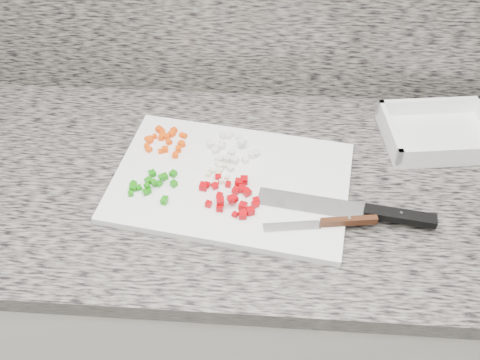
% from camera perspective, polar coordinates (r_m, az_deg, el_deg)
% --- Properties ---
extents(cabinet, '(3.92, 0.62, 0.86)m').
position_cam_1_polar(cabinet, '(1.51, 0.18, -12.24)').
color(cabinet, silver).
rests_on(cabinet, ground).
extents(countertop, '(3.96, 0.64, 0.04)m').
position_cam_1_polar(countertop, '(1.14, 0.23, -0.50)').
color(countertop, slate).
rests_on(countertop, cabinet).
extents(cutting_board, '(0.52, 0.39, 0.02)m').
position_cam_1_polar(cutting_board, '(1.11, -0.96, -0.20)').
color(cutting_board, white).
rests_on(cutting_board, countertop).
extents(carrot_pile, '(0.09, 0.09, 0.01)m').
position_cam_1_polar(carrot_pile, '(1.20, -7.94, 4.26)').
color(carrot_pile, '#F24705').
rests_on(carrot_pile, cutting_board).
extents(onion_pile, '(0.12, 0.12, 0.02)m').
position_cam_1_polar(onion_pile, '(1.15, -1.01, 3.08)').
color(onion_pile, white).
rests_on(onion_pile, cutting_board).
extents(green_pepper_pile, '(0.10, 0.09, 0.02)m').
position_cam_1_polar(green_pepper_pile, '(1.10, -9.17, -0.46)').
color(green_pepper_pile, '#16800B').
rests_on(green_pepper_pile, cutting_board).
extents(red_pepper_pile, '(0.12, 0.11, 0.03)m').
position_cam_1_polar(red_pepper_pile, '(1.06, -0.76, -1.65)').
color(red_pepper_pile, '#B30209').
rests_on(red_pepper_pile, cutting_board).
extents(garlic_pile, '(0.05, 0.06, 0.01)m').
position_cam_1_polar(garlic_pile, '(1.11, -2.34, 0.76)').
color(garlic_pile, '#FAEAC1').
rests_on(garlic_pile, cutting_board).
extents(chef_knife, '(0.35, 0.09, 0.02)m').
position_cam_1_polar(chef_knife, '(1.07, 13.57, -3.31)').
color(chef_knife, silver).
rests_on(chef_knife, cutting_board).
extents(paring_knife, '(0.22, 0.05, 0.02)m').
position_cam_1_polar(paring_knife, '(1.04, 10.03, -4.48)').
color(paring_knife, silver).
rests_on(paring_knife, cutting_board).
extents(tray, '(0.26, 0.21, 0.05)m').
position_cam_1_polar(tray, '(1.29, 20.46, 4.62)').
color(tray, white).
rests_on(tray, countertop).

